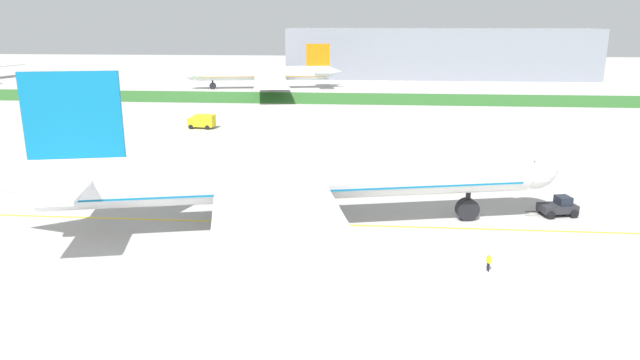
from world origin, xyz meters
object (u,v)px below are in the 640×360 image
object	(u,v)px
pushback_tug	(559,207)
parked_airliner_far_centre	(266,74)
ground_crew_wingwalker_port	(489,261)
ground_crew_marshaller_front	(260,202)
airliner_foreground	(285,177)
service_truck_baggage_loader	(202,121)

from	to	relation	value
pushback_tug	parked_airliner_far_centre	bearing A→B (deg)	114.31
ground_crew_wingwalker_port	ground_crew_marshaller_front	bearing A→B (deg)	147.31
ground_crew_wingwalker_port	ground_crew_marshaller_front	xyz separation A→B (m)	(-22.75, 14.60, 0.02)
parked_airliner_far_centre	airliner_foreground	bearing A→B (deg)	-79.08
ground_crew_wingwalker_port	parked_airliner_far_centre	distance (m)	142.35
airliner_foreground	service_truck_baggage_loader	distance (m)	61.53
pushback_tug	service_truck_baggage_loader	xyz separation A→B (m)	(-54.53, 49.15, 0.50)
airliner_foreground	pushback_tug	xyz separation A→B (m)	(29.62, 6.97, -4.60)
service_truck_baggage_loader	parked_airliner_far_centre	world-z (taller)	parked_airliner_far_centre
pushback_tug	ground_crew_wingwalker_port	bearing A→B (deg)	-123.82
pushback_tug	parked_airliner_far_centre	size ratio (longest dim) A/B	0.07
ground_crew_marshaller_front	service_truck_baggage_loader	world-z (taller)	service_truck_baggage_loader
airliner_foreground	pushback_tug	size ratio (longest dim) A/B	16.11
airliner_foreground	ground_crew_wingwalker_port	world-z (taller)	airliner_foreground
parked_airliner_far_centre	ground_crew_wingwalker_port	bearing A→B (deg)	-72.24
ground_crew_marshaller_front	service_truck_baggage_loader	distance (m)	54.67
parked_airliner_far_centre	pushback_tug	bearing A→B (deg)	-65.69
airliner_foreground	ground_crew_wingwalker_port	bearing A→B (deg)	-25.14
service_truck_baggage_loader	parked_airliner_far_centre	size ratio (longest dim) A/B	0.07
pushback_tug	parked_airliner_far_centre	distance (m)	131.34
pushback_tug	service_truck_baggage_loader	world-z (taller)	service_truck_baggage_loader
airliner_foreground	ground_crew_marshaller_front	size ratio (longest dim) A/B	58.19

